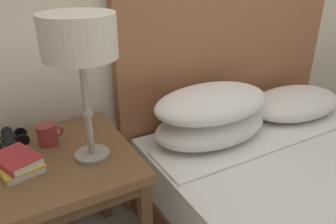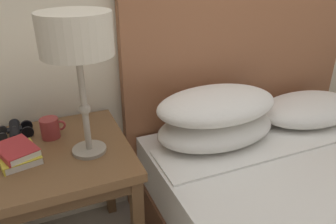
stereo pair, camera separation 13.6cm
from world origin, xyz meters
TOP-DOWN VIEW (x-y plane):
  - nightstand at (-0.67, 0.55)m, footprint 0.58×0.58m
  - bed at (0.36, 0.06)m, footprint 1.43×1.79m
  - table_lamp at (-0.54, 0.49)m, footprint 0.25×0.25m
  - book_on_nightstand at (-0.79, 0.53)m, footprint 0.17×0.20m
  - book_stacked_on_top at (-0.80, 0.53)m, footprint 0.17×0.20m
  - binoculars_pair at (-0.80, 0.73)m, footprint 0.14×0.16m
  - coffee_mug at (-0.66, 0.66)m, footprint 0.10×0.08m

SIDE VIEW (x-z plane):
  - bed at x=0.36m, z-range -0.36..0.95m
  - nightstand at x=-0.67m, z-range 0.22..0.82m
  - book_on_nightstand at x=-0.79m, z-range 0.60..0.63m
  - binoculars_pair at x=-0.80m, z-range 0.60..0.65m
  - book_stacked_on_top at x=-0.80m, z-range 0.63..0.66m
  - coffee_mug at x=-0.66m, z-range 0.60..0.69m
  - table_lamp at x=-0.54m, z-range 0.77..1.30m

